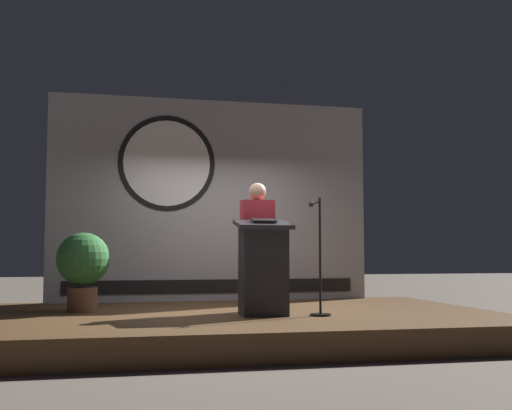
{
  "coord_description": "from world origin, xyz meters",
  "views": [
    {
      "loc": [
        -1.35,
        -7.52,
        1.03
      ],
      "look_at": [
        0.26,
        -0.09,
        1.61
      ],
      "focal_mm": 43.45,
      "sensor_mm": 36.0,
      "label": 1
    }
  ],
  "objects": [
    {
      "name": "speaker_person",
      "position": [
        0.29,
        -0.01,
        1.11
      ],
      "size": [
        0.4,
        0.26,
        1.59
      ],
      "color": "black",
      "rests_on": "stage_platform"
    },
    {
      "name": "ground_plane",
      "position": [
        0.0,
        0.0,
        0.0
      ],
      "size": [
        40.0,
        40.0,
        0.0
      ],
      "primitive_type": "plane",
      "color": "#6B6056"
    },
    {
      "name": "podium",
      "position": [
        0.26,
        -0.49,
        0.85
      ],
      "size": [
        0.64,
        0.5,
        1.13
      ],
      "color": "#26262B",
      "rests_on": "stage_platform"
    },
    {
      "name": "microphone_stand",
      "position": [
        0.9,
        -0.6,
        0.77
      ],
      "size": [
        0.24,
        0.49,
        1.37
      ],
      "color": "black",
      "rests_on": "stage_platform"
    },
    {
      "name": "potted_plant",
      "position": [
        -1.81,
        0.4,
        0.89
      ],
      "size": [
        0.65,
        0.65,
        0.97
      ],
      "color": "brown",
      "rests_on": "stage_platform"
    },
    {
      "name": "stage_platform",
      "position": [
        0.0,
        0.0,
        0.15
      ],
      "size": [
        6.4,
        4.0,
        0.3
      ],
      "primitive_type": "cube",
      "color": "brown",
      "rests_on": "ground"
    },
    {
      "name": "banner_display",
      "position": [
        -0.03,
        1.85,
        1.84
      ],
      "size": [
        4.87,
        0.12,
        3.07
      ],
      "color": "#9E9EA3",
      "rests_on": "stage_platform"
    }
  ]
}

